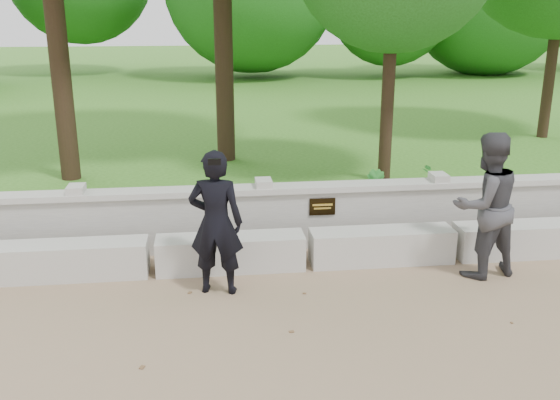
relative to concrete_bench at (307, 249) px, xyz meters
The scene contains 8 objects.
ground 1.91m from the concrete_bench, 90.00° to the right, with size 80.00×80.00×0.00m, color #8B7155.
lawn 12.10m from the concrete_bench, 90.00° to the left, with size 40.00×22.00×0.25m, color #316419.
concrete_bench is the anchor object (origin of this frame).
parapet_wall 0.74m from the concrete_bench, 89.99° to the left, with size 12.50×0.35×0.90m.
man_main 1.49m from the concrete_bench, 151.62° to the right, with size 0.70×0.64×1.74m.
visitor_left 2.31m from the concrete_bench, 14.27° to the right, with size 1.02×0.87×1.84m.
shrub_b 1.95m from the concrete_bench, 46.77° to the left, with size 0.35×0.28×0.63m, color #297929.
shrub_c 2.90m from the concrete_bench, 34.66° to the left, with size 0.53×0.46×0.59m, color #297929.
Camera 1 is at (-1.27, -5.60, 3.27)m, focal length 40.00 mm.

